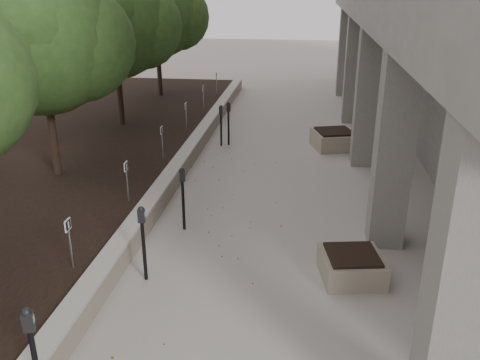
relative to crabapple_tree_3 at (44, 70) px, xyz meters
The scene contains 18 objects.
retaining_wall 4.25m from the crabapple_tree_3, 18.58° to the left, with size 0.39×26.00×0.50m, color gray, non-canonical shape.
planting_bed 3.16m from the crabapple_tree_3, 124.99° to the left, with size 7.00×26.00×0.40m, color black.
crabapple_tree_3 is the anchor object (origin of this frame).
crabapple_tree_4 5.00m from the crabapple_tree_3, 90.00° to the left, with size 4.60×4.00×5.44m, color #27491C, non-canonical shape.
crabapple_tree_5 10.00m from the crabapple_tree_3, 90.00° to the left, with size 4.60×4.00×5.44m, color #27491C, non-canonical shape.
parking_sign_3 5.59m from the crabapple_tree_3, 61.43° to the right, with size 0.04×0.22×0.96m, color black, non-canonical shape.
parking_sign_4 3.64m from the crabapple_tree_3, 31.48° to the right, with size 0.04×0.22×0.96m, color black, non-canonical shape.
parking_sign_5 3.64m from the crabapple_tree_3, 31.48° to the left, with size 0.04×0.22×0.96m, color black, non-canonical shape.
parking_sign_6 5.59m from the crabapple_tree_3, 61.43° to the left, with size 0.04×0.22×0.96m, color black, non-canonical shape.
parking_sign_7 8.20m from the crabapple_tree_3, 71.91° to the left, with size 0.04×0.22×0.96m, color black, non-canonical shape.
parking_sign_8 11.01m from the crabapple_tree_3, 76.87° to the left, with size 0.04×0.22×0.96m, color black, non-canonical shape.
parking_meter_2 5.96m from the crabapple_tree_3, 48.33° to the right, with size 0.15×0.10×1.49m, color black, non-canonical shape.
parking_meter_3 4.96m from the crabapple_tree_3, 27.16° to the right, with size 0.14×0.10×1.46m, color black, non-canonical shape.
parking_meter_4 6.10m from the crabapple_tree_3, 48.69° to the left, with size 0.14×0.10×1.38m, color black, non-canonical shape.
parking_meter_5 6.31m from the crabapple_tree_3, 47.76° to the left, with size 0.14×0.10×1.46m, color black, non-canonical shape.
planter_front 8.70m from the crabapple_tree_3, 25.51° to the right, with size 1.10×1.10×0.51m, color gray, non-canonical shape.
planter_back 9.09m from the crabapple_tree_3, 30.90° to the left, with size 1.29×1.29×0.60m, color gray, non-canonical shape.
berry_scatter 6.38m from the crabapple_tree_3, 32.55° to the right, with size 3.30×14.10×0.02m, color maroon, non-canonical shape.
Camera 1 is at (1.62, -3.98, 5.20)m, focal length 38.33 mm.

